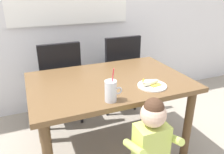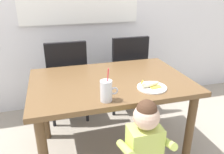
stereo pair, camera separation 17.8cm
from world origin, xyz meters
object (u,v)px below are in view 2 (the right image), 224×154
Objects in this scene: milk_cup at (106,92)px; peeled_banana at (150,84)px; dining_chair_left at (67,77)px; dining_chair_right at (126,70)px; dining_table at (110,90)px; snack_plate at (152,88)px; toddler_standing at (145,142)px.

peeled_banana is (0.38, 0.10, -0.04)m from milk_cup.
dining_chair_right is at bearing -177.06° from dining_chair_left.
dining_chair_right reaches higher than dining_table.
milk_cup is 0.41m from snack_plate.
snack_plate is at bearing 13.95° from milk_cup.
peeled_banana is (0.18, 0.34, 0.25)m from toddler_standing.
dining_chair_right is 1.15× the size of toddler_standing.
peeled_banana is at bearing 61.79° from toddler_standing.
peeled_banana is (0.25, -0.25, 0.13)m from dining_table.
dining_chair_left is 1.11m from snack_plate.
dining_chair_left is (-0.32, 0.66, -0.10)m from dining_table.
dining_table is 1.39× the size of dining_chair_left.
dining_chair_left reaches higher than dining_table.
dining_chair_right is at bearing 82.16° from snack_plate.
dining_chair_left is 1.00× the size of dining_chair_right.
dining_table is 5.35× the size of milk_cup.
toddler_standing is at bearing -51.07° from milk_cup.
dining_chair_left reaches higher than peeled_banana.
dining_chair_right reaches higher than toddler_standing.
milk_cup is 0.40m from peeled_banana.
milk_cup is (-0.13, -0.35, 0.17)m from dining_table.
milk_cup reaches higher than dining_chair_left.
dining_chair_left is 1.10m from peeled_banana.
dining_chair_left is 1.31m from toddler_standing.
dining_table is 0.41m from milk_cup.
snack_plate is (0.39, 0.10, -0.06)m from milk_cup.
dining_chair_left is at bearing 122.13° from peeled_banana.
dining_table is 0.81m from dining_chair_right.
milk_cup reaches higher than toddler_standing.
dining_chair_left is at bearing 2.94° from dining_chair_right.
dining_chair_right is 1.33m from toddler_standing.
toddler_standing is (0.07, -0.59, -0.11)m from dining_table.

